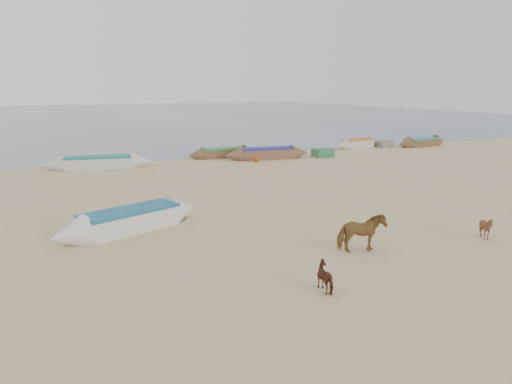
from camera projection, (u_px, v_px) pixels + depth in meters
ground at (302, 238)px, 18.73m from camera, size 140.00×140.00×0.00m
sea at (72, 117)px, 91.07m from camera, size 160.00×160.00×0.00m
cow_adult at (361, 233)px, 17.03m from camera, size 1.73×1.10×1.36m
calf_front at (486, 228)px, 18.53m from camera, size 0.99×0.93×0.87m
calf_right at (328, 277)px, 13.88m from camera, size 0.91×0.98×0.80m
near_canoe at (130, 220)px, 19.57m from camera, size 6.63×3.71×0.89m
debris_pile at (144, 213)px, 21.39m from camera, size 4.26×4.26×0.50m
waterline_canoes at (219, 154)px, 38.41m from camera, size 48.01×4.90×0.91m
beach_clutter at (208, 158)px, 37.46m from camera, size 43.23×4.22×0.64m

